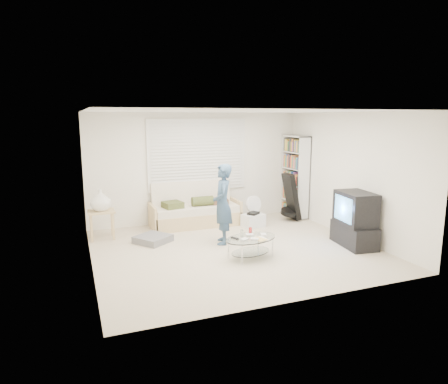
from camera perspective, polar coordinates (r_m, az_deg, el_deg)
name	(u,v)px	position (r m, az deg, el deg)	size (l,w,h in m)	color
ground	(234,249)	(7.44, 1.50, -8.17)	(5.00, 5.00, 0.00)	#B9AA90
room_shell	(225,159)	(7.53, 0.16, 4.78)	(5.02, 4.52, 2.51)	white
window_blinds	(198,155)	(9.15, -3.76, 5.31)	(2.32, 0.08, 1.62)	silver
futon_sofa	(195,211)	(8.99, -4.18, -2.77)	(1.98, 0.80, 0.97)	tan
grey_floor_pillow	(153,239)	(7.94, -10.11, -6.61)	(0.58, 0.58, 0.13)	slate
side_table	(101,202)	(8.22, -17.21, -1.40)	(0.51, 0.41, 1.01)	tan
bookshelf	(295,177)	(9.80, 10.09, 2.18)	(0.31, 0.83, 1.97)	white
guitar_case	(291,200)	(9.45, 9.55, -1.15)	(0.42, 0.41, 1.10)	black
floor_fan	(253,207)	(9.12, 4.18, -2.18)	(0.40, 0.26, 0.65)	white
storage_bin	(253,220)	(8.90, 4.20, -4.02)	(0.53, 0.42, 0.33)	white
tv_unit	(355,220)	(7.90, 18.20, -3.81)	(0.62, 1.00, 1.03)	black
coffee_table	(251,241)	(6.93, 3.86, -7.05)	(1.09, 0.84, 0.48)	silver
standing_person	(223,204)	(7.59, -0.20, -1.76)	(0.56, 0.37, 1.54)	#2F4A5F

